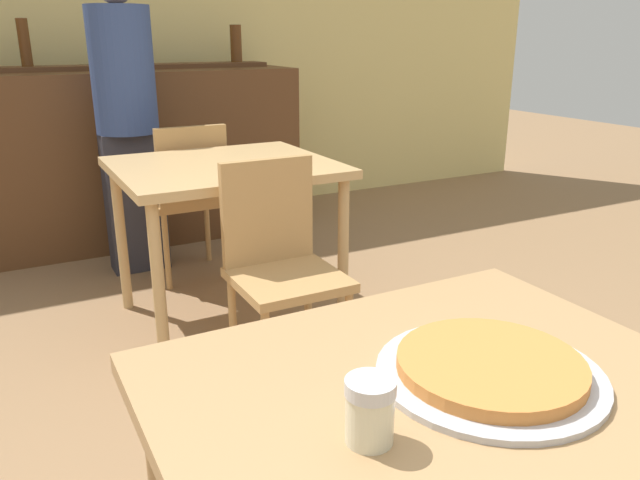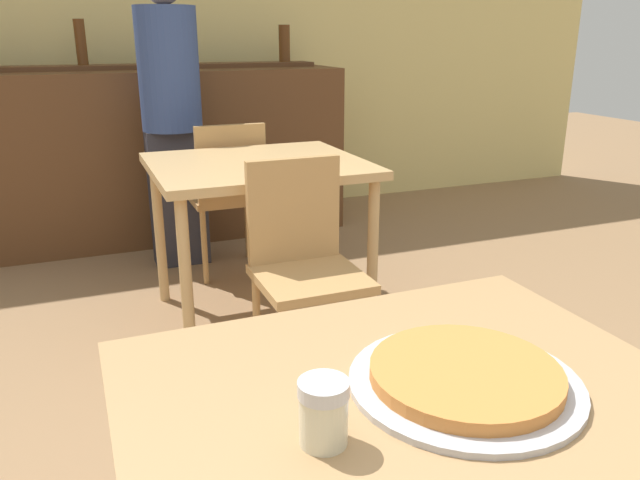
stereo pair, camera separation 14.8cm
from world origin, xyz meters
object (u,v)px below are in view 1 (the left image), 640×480
cheese_shaker (370,410)px  person_standing (127,113)px  pizza_tray (490,369)px  chair_far_side_back (189,191)px  chair_far_side_front (279,257)px

cheese_shaker → person_standing: bearing=84.8°
pizza_tray → cheese_shaker: cheese_shaker is taller
pizza_tray → person_standing: bearing=90.2°
chair_far_side_back → pizza_tray: 2.61m
person_standing → chair_far_side_front: bearing=-81.3°
pizza_tray → cheese_shaker: 0.29m
chair_far_side_front → pizza_tray: 1.43m
chair_far_side_back → pizza_tray: chair_far_side_back is taller
cheese_shaker → person_standing: size_ratio=0.06×
cheese_shaker → person_standing: person_standing is taller
chair_far_side_front → chair_far_side_back: same height
pizza_tray → person_standing: (-0.01, 2.90, 0.13)m
person_standing → chair_far_side_back: bearing=-53.9°
chair_far_side_front → person_standing: person_standing is taller
chair_far_side_front → cheese_shaker: size_ratio=8.77×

